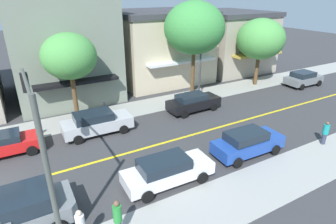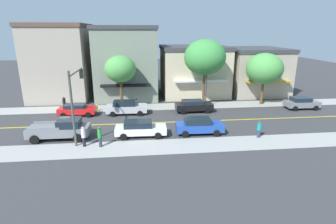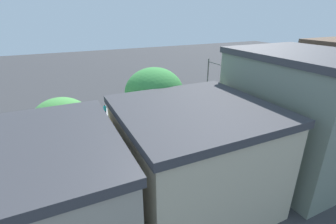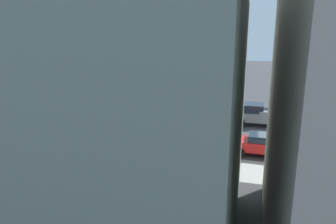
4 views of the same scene
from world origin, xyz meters
name	(u,v)px [view 3 (image 3 of 4)]	position (x,y,z in m)	size (l,w,h in m)	color
ground_plane	(242,106)	(0.00, 0.00, 0.00)	(140.00, 140.00, 0.00)	#38383A
sidewalk_left	(276,122)	(-6.41, 0.00, 0.00)	(3.18, 126.00, 0.01)	#9E9E99
sidewalk_right	(216,94)	(6.41, 0.00, 0.00)	(3.18, 126.00, 0.01)	#9E9E99
road_centerline_stripe	(242,106)	(0.00, 0.00, 0.00)	(0.20, 126.00, 0.00)	yellow
corner_shop_building	(297,113)	(-13.55, 6.60, 5.16)	(11.86, 8.94, 10.29)	gray
pale_office_building	(193,155)	(-13.55, 16.82, 3.72)	(10.53, 9.92, 7.41)	beige
tan_rowhouse	(42,199)	(-13.54, 26.56, 3.55)	(11.34, 8.74, 7.06)	#A39989
street_tree_left_near	(62,123)	(-6.26, 24.87, 4.80)	(4.81, 4.81, 6.86)	brown
street_tree_right_corner	(154,93)	(-6.54, 16.86, 6.33)	(5.35, 5.35, 8.62)	brown
street_tree_left_far	(245,92)	(-6.59, 6.06, 5.00)	(3.93, 3.93, 6.69)	brown
fire_hydrant	(252,120)	(-5.28, 3.02, 0.43)	(0.44, 0.24, 0.86)	yellow
parking_meter	(223,125)	(-5.69, 7.99, 0.93)	(0.12, 0.18, 1.41)	#4C4C51
traffic_light_mast	(214,74)	(3.85, 2.74, 4.37)	(5.28, 0.32, 6.53)	#474C47
street_lamp	(150,115)	(-5.51, 16.91, 3.72)	(0.70, 0.36, 5.95)	#38383D
red_sedan_left_curb	(255,111)	(-3.56, 0.97, 0.75)	(2.03, 4.29, 1.40)	red
grey_sedan_left_curb	(19,159)	(-3.43, 28.92, 0.80)	(2.14, 4.14, 1.53)	slate
black_sedan_left_curb	(161,130)	(-3.54, 14.93, 0.80)	(2.03, 4.56, 1.49)	black
silver_sedan_left_curb	(220,117)	(-3.53, 6.74, 0.85)	(2.15, 4.82, 1.64)	#B7BABF
blue_sedan_right_curb	(146,108)	(3.73, 13.99, 0.83)	(2.04, 4.60, 1.59)	#1E429E
white_sedan_right_curb	(182,102)	(3.78, 8.32, 0.79)	(2.04, 4.83, 1.51)	silver
grey_pickup_truck	(222,95)	(3.57, 1.07, 0.93)	(2.35, 5.47, 1.87)	slate
pedestrian_green_shirt	(194,94)	(5.86, 4.88, 0.97)	(0.36, 0.36, 1.83)	#33384C
pedestrian_white_shirt	(202,93)	(5.61, 3.47, 0.95)	(0.36, 0.36, 1.80)	black
pedestrian_teal_shirt	(105,110)	(5.29, 19.35, 0.84)	(0.38, 0.38, 1.61)	#33384C
pedestrian_black_shirt	(284,115)	(-6.49, -1.18, 0.87)	(0.38, 0.38, 1.66)	black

